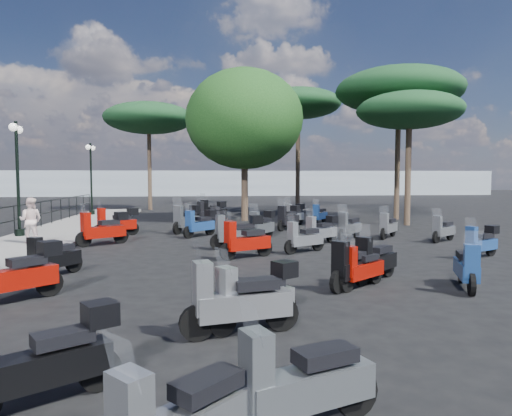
{
  "coord_description": "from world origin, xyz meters",
  "views": [
    {
      "loc": [
        -0.51,
        -13.1,
        2.35
      ],
      "look_at": [
        1.2,
        3.27,
        1.2
      ],
      "focal_mm": 32.0,
      "sensor_mm": 36.0,
      "label": 1
    }
  ],
  "objects": [
    {
      "name": "scooter_7",
      "position": [
        -0.1,
        -6.55,
        0.5
      ],
      "size": [
        1.8,
        0.7,
        1.45
      ],
      "rotation": [
        0.0,
        0.0,
        1.8
      ],
      "color": "black",
      "rests_on": "ground"
    },
    {
      "name": "pine_3",
      "position": [
        8.98,
        7.82,
        5.42
      ],
      "size": [
        4.96,
        4.96,
        6.32
      ],
      "color": "#38281E",
      "rests_on": "ground"
    },
    {
      "name": "scooter_20",
      "position": [
        2.39,
        0.56,
        0.43
      ],
      "size": [
        1.41,
        0.9,
        1.25
      ],
      "rotation": [
        0.0,
        0.0,
        2.09
      ],
      "color": "black",
      "rests_on": "ground"
    },
    {
      "name": "scooter_2",
      "position": [
        -4.12,
        -2.2,
        0.44
      ],
      "size": [
        0.96,
        1.4,
        1.27
      ],
      "rotation": [
        0.0,
        0.0,
        2.58
      ],
      "color": "black",
      "rests_on": "ground"
    },
    {
      "name": "scooter_19",
      "position": [
        2.48,
        -3.96,
        0.46
      ],
      "size": [
        1.33,
        1.18,
        1.34
      ],
      "rotation": [
        0.0,
        0.0,
        2.29
      ],
      "color": "black",
      "rests_on": "ground"
    },
    {
      "name": "pine_2",
      "position": [
        -4.58,
        19.41,
        6.34
      ],
      "size": [
        6.19,
        6.19,
        7.44
      ],
      "color": "#38281E",
      "rests_on": "ground"
    },
    {
      "name": "scooter_15",
      "position": [
        1.45,
        3.57,
        0.52
      ],
      "size": [
        1.13,
        1.5,
        1.37
      ],
      "rotation": [
        0.0,
        0.0,
        2.53
      ],
      "color": "black",
      "rests_on": "ground"
    },
    {
      "name": "scooter_11",
      "position": [
        -0.31,
        10.07,
        0.52
      ],
      "size": [
        1.52,
        1.29,
        1.49
      ],
      "rotation": [
        0.0,
        0.0,
        2.26
      ],
      "color": "black",
      "rests_on": "ground"
    },
    {
      "name": "scooter_17",
      "position": [
        -0.4,
        9.68,
        0.53
      ],
      "size": [
        1.62,
        1.06,
        1.42
      ],
      "rotation": [
        0.0,
        0.0,
        2.08
      ],
      "color": "black",
      "rests_on": "ground"
    },
    {
      "name": "scooter_5",
      "position": [
        -4.08,
        5.07,
        0.54
      ],
      "size": [
        1.65,
        1.08,
        1.44
      ],
      "rotation": [
        0.0,
        0.0,
        2.09
      ],
      "color": "black",
      "rests_on": "ground"
    },
    {
      "name": "scooter_1",
      "position": [
        -4.08,
        -4.35,
        0.54
      ],
      "size": [
        1.45,
        1.36,
        1.44
      ],
      "rotation": [
        0.0,
        0.0,
        2.32
      ],
      "color": "black",
      "rests_on": "ground"
    },
    {
      "name": "scooter_4",
      "position": [
        -1.43,
        5.98,
        0.56
      ],
      "size": [
        1.11,
        1.68,
        1.48
      ],
      "rotation": [
        0.0,
        0.0,
        2.62
      ],
      "color": "black",
      "rests_on": "ground"
    },
    {
      "name": "broadleaf_tree",
      "position": [
        1.39,
        10.86,
        5.31
      ],
      "size": [
        6.15,
        6.15,
        7.93
      ],
      "color": "#38281E",
      "rests_on": "ground"
    },
    {
      "name": "scooter_30",
      "position": [
        3.16,
        -3.39,
        0.46
      ],
      "size": [
        1.33,
        1.18,
        1.34
      ],
      "rotation": [
        0.0,
        0.0,
        2.29
      ],
      "color": "black",
      "rests_on": "ground"
    },
    {
      "name": "scooter_23",
      "position": [
        3.52,
        8.12,
        0.51
      ],
      "size": [
        1.23,
        1.4,
        1.35
      ],
      "rotation": [
        0.0,
        0.0,
        2.44
      ],
      "color": "black",
      "rests_on": "ground"
    },
    {
      "name": "scooter_8",
      "position": [
        0.53,
        -0.23,
        0.48
      ],
      "size": [
        1.6,
        0.96,
        1.39
      ],
      "rotation": [
        0.0,
        0.0,
        2.05
      ],
      "color": "black",
      "rests_on": "ground"
    },
    {
      "name": "scooter_3",
      "position": [
        -4.08,
        2.75,
        0.55
      ],
      "size": [
        1.58,
        1.24,
        1.47
      ],
      "rotation": [
        0.0,
        0.0,
        2.2
      ],
      "color": "black",
      "rests_on": "ground"
    },
    {
      "name": "scooter_21",
      "position": [
        4.62,
        3.1,
        0.47
      ],
      "size": [
        1.23,
        1.32,
        1.35
      ],
      "rotation": [
        0.0,
        0.0,
        2.4
      ],
      "color": "black",
      "rests_on": "ground"
    },
    {
      "name": "pedestrian_far",
      "position": [
        -6.34,
        2.52,
        0.9
      ],
      "size": [
        0.75,
        0.6,
        1.5
      ],
      "primitive_type": "imported",
      "rotation": [
        0.0,
        0.0,
        3.1
      ],
      "color": "silver",
      "rests_on": "sidewalk"
    },
    {
      "name": "scooter_9",
      "position": [
        0.42,
        1.5,
        0.54
      ],
      "size": [
        1.76,
        0.71,
        1.42
      ],
      "rotation": [
        0.0,
        0.0,
        1.8
      ],
      "color": "black",
      "rests_on": "ground"
    },
    {
      "name": "scooter_26",
      "position": [
        7.28,
        -0.86,
        0.45
      ],
      "size": [
        1.39,
        0.85,
        1.2
      ],
      "rotation": [
        0.0,
        0.0,
        2.04
      ],
      "color": "black",
      "rests_on": "ground"
    },
    {
      "name": "scooter_10",
      "position": [
        -0.85,
        4.61,
        0.5
      ],
      "size": [
        1.26,
        1.35,
        1.34
      ],
      "rotation": [
        0.0,
        0.0,
        2.4
      ],
      "color": "black",
      "rests_on": "ground"
    },
    {
      "name": "ground",
      "position": [
        0.0,
        0.0,
        0.0
      ],
      "size": [
        120.0,
        120.0,
        0.0
      ],
      "primitive_type": "plane",
      "color": "black",
      "rests_on": "ground"
    },
    {
      "name": "scooter_27",
      "position": [
        6.26,
        3.46,
        0.44
      ],
      "size": [
        1.08,
        1.27,
        1.25
      ],
      "rotation": [
        0.0,
        0.0,
        2.45
      ],
      "color": "black",
      "rests_on": "ground"
    },
    {
      "name": "pine_0",
      "position": [
        5.21,
        15.79,
        6.92
      ],
      "size": [
        5.45,
        5.45,
        7.91
      ],
      "color": "#38281E",
      "rests_on": "ground"
    },
    {
      "name": "scooter_25",
      "position": [
        4.82,
        -4.27,
        0.45
      ],
      "size": [
        0.78,
        1.54,
        1.28
      ],
      "rotation": [
        0.0,
        0.0,
        2.77
      ],
      "color": "black",
      "rests_on": "ground"
    },
    {
      "name": "scooter_16",
      "position": [
        3.36,
        2.22,
        0.48
      ],
      "size": [
        1.39,
        1.04,
        1.27
      ],
      "rotation": [
        0.0,
        0.0,
        2.17
      ],
      "color": "black",
      "rests_on": "ground"
    },
    {
      "name": "scooter_28",
      "position": [
        7.84,
        2.32,
        0.42
      ],
      "size": [
        1.29,
        1.0,
        1.22
      ],
      "rotation": [
        0.0,
        0.0,
        2.21
      ],
      "color": "black",
      "rests_on": "ground"
    },
    {
      "name": "lamp_post_1",
      "position": [
        -7.46,
        4.44,
        2.54
      ],
      "size": [
        0.47,
        1.22,
        4.19
      ],
      "rotation": [
        0.0,
        0.0,
        0.19
      ],
      "color": "black",
      "rests_on": "sidewalk"
    },
    {
      "name": "lamp_post_2",
      "position": [
        -7.2,
        13.96,
        2.48
      ],
      "size": [
        0.33,
        1.21,
        4.09
      ],
      "rotation": [
        0.0,
        0.0,
        -0.03
      ],
      "color": "black",
      "rests_on": "sidewalk"
    },
    {
      "name": "sidewalk",
      "position": [
        -6.5,
        3.0,
        0.07
      ],
      "size": [
        3.0,
        30.0,
        0.15
      ],
      "primitive_type": "cube",
      "color": "slate",
      "rests_on": "ground"
    },
    {
      "name": "scooter_0",
      "position": [
        -2.19,
        -8.41,
        0.49
      ],
      "size": [
        1.45,
        1.04,
        1.3
      ],
      "rotation": [
        0.0,
        0.0,
        2.14
      ],
      "color": "black",
      "rests_on": "ground"
    },
    {
      "name": "scooter_22",
      "position": [
        2.97,
        6.5,
        0.52
      ],
      "size": [
        1.23,
        1.46,
        1.39
      ],
      "rotation": [
        0.0,
        0.0,
        2.47
      ],
      "color": "black",
      "rests_on": "ground"
    },
    {
      "name": "scooter_29",
      "position": [
        4.95,
        8.86,
        0.44
      ],
      "size": [
        1.0,
        1.34,
        1.26
      ],
      "rotation": [
        0.0,
        0.0,
        2.53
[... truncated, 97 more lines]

